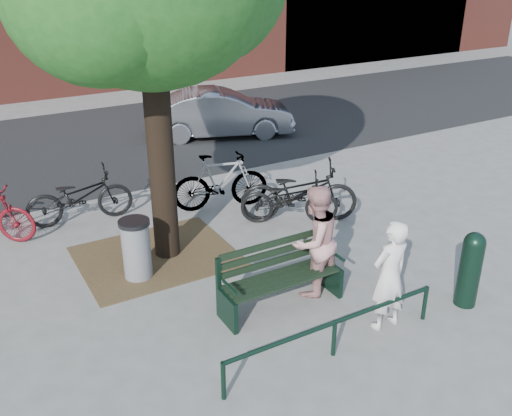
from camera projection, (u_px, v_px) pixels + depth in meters
ground at (281, 306)px, 7.94m from camera, size 90.00×90.00×0.00m
dirt_pit at (156, 256)px, 9.22m from camera, size 2.40×2.00×0.02m
road at (105, 142)px, 14.64m from camera, size 40.00×7.00×0.01m
park_bench at (278, 274)px, 7.80m from camera, size 1.74×0.54×0.97m
guard_railing at (335, 328)px, 6.82m from camera, size 3.06×0.06×0.51m
person_left at (389, 276)px, 7.22m from camera, size 0.57×0.39×1.53m
person_right at (314, 241)px, 7.95m from camera, size 0.92×0.79×1.64m
bollard at (470, 267)px, 7.76m from camera, size 0.30×0.30×1.11m
litter_bin at (136, 249)px, 8.46m from camera, size 0.46×0.46×0.94m
bicycle_a at (79, 197)px, 10.22m from camera, size 1.93×0.87×0.98m
bicycle_c at (299, 192)px, 10.24m from camera, size 2.19×1.65×1.10m
bicycle_d at (221, 181)px, 10.73m from camera, size 1.90×0.95×1.10m
bicycle_e at (289, 199)px, 10.19m from camera, size 1.82×1.41×0.92m
parked_car at (221, 113)px, 14.94m from camera, size 3.96×2.49×1.23m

